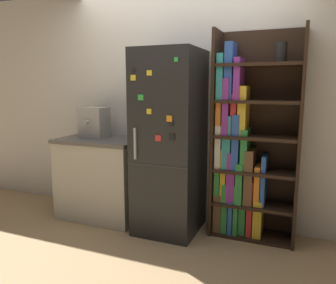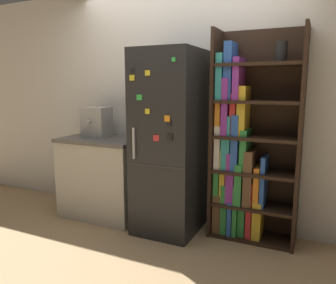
{
  "view_description": "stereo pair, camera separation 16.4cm",
  "coord_description": "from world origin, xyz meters",
  "views": [
    {
      "loc": [
        1.23,
        -2.94,
        1.5
      ],
      "look_at": [
        -0.03,
        0.15,
        0.93
      ],
      "focal_mm": 35.0,
      "sensor_mm": 36.0,
      "label": 1
    },
    {
      "loc": [
        1.38,
        -2.88,
        1.5
      ],
      "look_at": [
        -0.03,
        0.15,
        0.93
      ],
      "focal_mm": 35.0,
      "sensor_mm": 36.0,
      "label": 2
    }
  ],
  "objects": [
    {
      "name": "kitchen_counter",
      "position": [
        -0.85,
        0.15,
        0.46
      ],
      "size": [
        0.94,
        0.63,
        0.92
      ],
      "color": "#BCB7A8",
      "rests_on": "ground_plane"
    },
    {
      "name": "espresso_machine",
      "position": [
        -0.96,
        0.18,
        1.09
      ],
      "size": [
        0.3,
        0.29,
        0.34
      ],
      "color": "#A5A39E",
      "rests_on": "kitchen_counter"
    },
    {
      "name": "refrigerator",
      "position": [
        -0.0,
        0.12,
        0.93
      ],
      "size": [
        0.62,
        0.69,
        1.86
      ],
      "color": "black",
      "rests_on": "ground_plane"
    },
    {
      "name": "wall_back",
      "position": [
        0.0,
        0.47,
        1.3
      ],
      "size": [
        8.0,
        0.05,
        2.6
      ],
      "color": "silver",
      "rests_on": "ground_plane"
    },
    {
      "name": "bookshelf",
      "position": [
        0.73,
        0.29,
        0.87
      ],
      "size": [
        0.82,
        0.37,
        2.03
      ],
      "color": "black",
      "rests_on": "ground_plane"
    },
    {
      "name": "ground_plane",
      "position": [
        0.0,
        0.0,
        0.0
      ],
      "size": [
        16.0,
        16.0,
        0.0
      ],
      "primitive_type": "plane",
      "color": "tan"
    }
  ]
}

